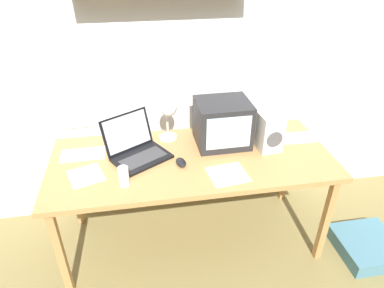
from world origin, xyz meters
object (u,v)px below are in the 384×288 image
at_px(space_heater, 270,133).
at_px(printed_handout, 86,176).
at_px(laptop, 135,146).
at_px(open_notebook, 83,154).
at_px(floor_cushion, 367,246).
at_px(crt_monitor, 222,123).
at_px(desk_lamp, 168,112).
at_px(computer_mouse, 181,162).
at_px(corner_desk, 192,164).
at_px(loose_paper_near_laptop, 228,174).
at_px(juice_glass, 124,177).
at_px(loose_paper_near_monitor, 294,138).

bearing_deg(space_heater, printed_handout, 179.69).
relative_size(laptop, open_notebook, 1.60).
distance_m(open_notebook, floor_cushion, 2.11).
bearing_deg(crt_monitor, open_notebook, 179.03).
distance_m(laptop, printed_handout, 0.36).
bearing_deg(desk_lamp, computer_mouse, -85.18).
relative_size(corner_desk, loose_paper_near_laptop, 7.39).
relative_size(desk_lamp, floor_cushion, 0.79).
relative_size(space_heater, computer_mouse, 2.23).
xyz_separation_m(juice_glass, computer_mouse, (0.35, 0.15, -0.04)).
bearing_deg(corner_desk, laptop, 165.93).
height_order(corner_desk, printed_handout, printed_handout).
bearing_deg(open_notebook, juice_glass, -53.82).
bearing_deg(space_heater, juice_glass, -171.60).
distance_m(desk_lamp, printed_handout, 0.66).
xyz_separation_m(space_heater, floor_cushion, (0.71, -0.36, -0.81)).
relative_size(loose_paper_near_monitor, loose_paper_near_laptop, 1.21).
distance_m(open_notebook, loose_paper_near_laptop, 0.96).
xyz_separation_m(laptop, floor_cushion, (1.59, -0.44, -0.75)).
xyz_separation_m(laptop, loose_paper_near_laptop, (0.54, -0.32, -0.06)).
height_order(corner_desk, loose_paper_near_laptop, loose_paper_near_laptop).
distance_m(crt_monitor, floor_cushion, 1.39).
relative_size(juice_glass, computer_mouse, 1.09).
xyz_separation_m(crt_monitor, loose_paper_near_laptop, (-0.05, -0.37, -0.15)).
height_order(laptop, space_heater, laptop).
height_order(desk_lamp, floor_cushion, desk_lamp).
xyz_separation_m(loose_paper_near_monitor, floor_cushion, (0.47, -0.46, -0.69)).
height_order(corner_desk, space_heater, space_heater).
bearing_deg(computer_mouse, juice_glass, -156.64).
relative_size(juice_glass, open_notebook, 0.43).
bearing_deg(laptop, computer_mouse, -60.93).
height_order(corner_desk, laptop, laptop).
bearing_deg(printed_handout, loose_paper_near_laptop, -9.00).
height_order(desk_lamp, space_heater, desk_lamp).
xyz_separation_m(laptop, space_heater, (0.88, -0.08, 0.06)).
bearing_deg(printed_handout, floor_cushion, -7.59).
height_order(juice_glass, loose_paper_near_monitor, juice_glass).
bearing_deg(loose_paper_near_laptop, corner_desk, 128.50).
relative_size(desk_lamp, loose_paper_near_monitor, 1.10).
bearing_deg(desk_lamp, laptop, -155.88).
bearing_deg(loose_paper_near_monitor, loose_paper_near_laptop, -149.27).
height_order(loose_paper_near_monitor, floor_cushion, loose_paper_near_monitor).
distance_m(juice_glass, space_heater, 0.99).
distance_m(loose_paper_near_laptop, floor_cushion, 1.26).
bearing_deg(corner_desk, open_notebook, 168.04).
distance_m(desk_lamp, open_notebook, 0.63).
height_order(juice_glass, space_heater, space_heater).
relative_size(laptop, floor_cushion, 1.09).
relative_size(crt_monitor, printed_handout, 1.43).
bearing_deg(printed_handout, corner_desk, 8.00).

